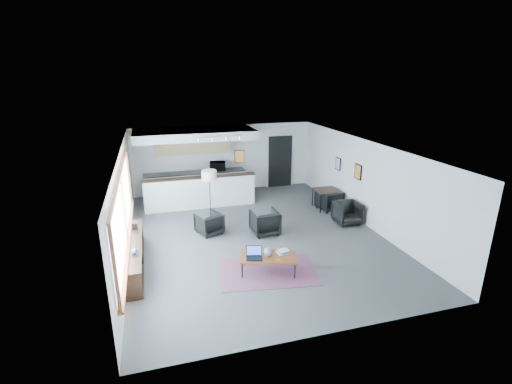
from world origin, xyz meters
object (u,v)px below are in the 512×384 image
object	(u,v)px
coffee_table	(269,257)
floor_lamp	(209,177)
ceramic_pot	(268,252)
dining_table	(327,192)
dining_chair_far	(329,201)
armchair_right	(265,221)
armchair_left	(209,223)
dining_chair_near	(347,214)
book_stack	(283,251)
microwave	(218,165)
laptop	(254,254)

from	to	relation	value
coffee_table	floor_lamp	xyz separation A→B (m)	(-0.77, 3.66, 1.02)
coffee_table	ceramic_pot	distance (m)	0.15
dining_table	dining_chair_far	xyz separation A→B (m)	(0.04, -0.12, -0.30)
coffee_table	armchair_right	size ratio (longest dim) A/B	1.88
coffee_table	armchair_left	size ratio (longest dim) A/B	2.12
dining_table	dining_chair_near	distance (m)	1.42
ceramic_pot	dining_table	distance (m)	4.83
floor_lamp	dining_chair_near	size ratio (longest dim) A/B	2.52
coffee_table	floor_lamp	bearing A→B (deg)	119.71
armchair_left	dining_table	xyz separation A→B (m)	(4.24, 0.96, 0.27)
dining_table	book_stack	bearing A→B (deg)	-129.18
dining_chair_far	ceramic_pot	bearing A→B (deg)	36.02
armchair_right	floor_lamp	world-z (taller)	floor_lamp
book_stack	armchair_left	distance (m)	2.90
book_stack	dining_chair_far	xyz separation A→B (m)	(2.90, 3.39, -0.15)
dining_chair_near	microwave	world-z (taller)	microwave
coffee_table	ceramic_pot	bearing A→B (deg)	-99.75
armchair_left	dining_chair_near	xyz separation A→B (m)	(4.28, -0.43, -0.02)
armchair_left	dining_chair_far	bearing A→B (deg)	169.88
armchair_left	armchair_right	bearing A→B (deg)	142.86
dining_chair_near	floor_lamp	bearing A→B (deg)	159.46
coffee_table	book_stack	size ratio (longest dim) A/B	4.72
coffee_table	dining_chair_far	size ratio (longest dim) A/B	2.27
floor_lamp	coffee_table	bearing A→B (deg)	-78.11
book_stack	armchair_right	bearing A→B (deg)	84.77
laptop	armchair_right	bearing A→B (deg)	82.15
coffee_table	dining_table	distance (m)	4.80
laptop	microwave	size ratio (longest dim) A/B	0.72
armchair_left	floor_lamp	size ratio (longest dim) A/B	0.42
ceramic_pot	armchair_left	size ratio (longest dim) A/B	0.33
coffee_table	floor_lamp	world-z (taller)	floor_lamp
dining_chair_near	laptop	bearing A→B (deg)	-149.58
coffee_table	book_stack	xyz separation A→B (m)	(0.38, 0.02, 0.07)
armchair_left	floor_lamp	xyz separation A→B (m)	(0.22, 1.09, 1.07)
dining_chair_near	microwave	bearing A→B (deg)	128.95
dining_table	floor_lamp	bearing A→B (deg)	178.20
armchair_left	laptop	bearing A→B (deg)	82.95
coffee_table	armchair_right	world-z (taller)	armchair_right
armchair_left	ceramic_pot	bearing A→B (deg)	89.46
floor_lamp	dining_chair_far	bearing A→B (deg)	-3.51
book_stack	dining_table	size ratio (longest dim) A/B	0.37
coffee_table	book_stack	distance (m)	0.39
dining_table	microwave	bearing A→B (deg)	140.39
coffee_table	laptop	distance (m)	0.36
armchair_left	floor_lamp	world-z (taller)	floor_lamp
ceramic_pot	floor_lamp	distance (m)	3.86
floor_lamp	dining_chair_near	distance (m)	4.46
floor_lamp	dining_chair_near	bearing A→B (deg)	-20.55
dining_chair_far	dining_table	bearing A→B (deg)	-83.47
floor_lamp	microwave	bearing A→B (deg)	74.28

